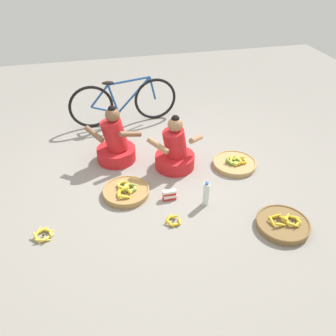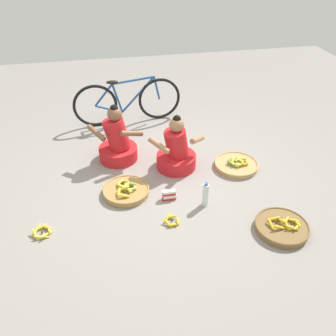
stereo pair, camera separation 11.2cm
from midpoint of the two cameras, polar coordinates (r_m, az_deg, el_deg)
ground_plane at (r=4.38m, az=0.23°, el=-2.26°), size 10.00×10.00×0.00m
vendor_woman_front at (r=4.52m, az=2.09°, el=2.71°), size 0.76×0.52×0.75m
vendor_woman_behind at (r=4.71m, az=-7.61°, el=4.15°), size 0.72×0.52×0.81m
bicycle_leaning at (r=5.61m, az=-6.03°, el=10.77°), size 1.70×0.15×0.73m
banana_basket_back_center at (r=4.20m, az=-6.11°, el=-3.66°), size 0.56×0.56×0.14m
banana_basket_front_right at (r=4.71m, az=11.77°, el=0.56°), size 0.58×0.58×0.14m
banana_basket_mid_left at (r=3.93m, az=18.92°, el=-9.09°), size 0.57×0.57×0.14m
loose_bananas_back_right at (r=3.90m, az=-19.08°, el=-9.78°), size 0.23×0.23×0.09m
loose_bananas_front_left at (r=3.81m, az=1.42°, el=-8.63°), size 0.19×0.20×0.07m
water_bottle at (r=3.98m, az=6.95°, el=-4.38°), size 0.07×0.07×0.31m
packet_carton_stack at (r=4.08m, az=0.99°, el=-4.45°), size 0.17×0.08×0.12m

